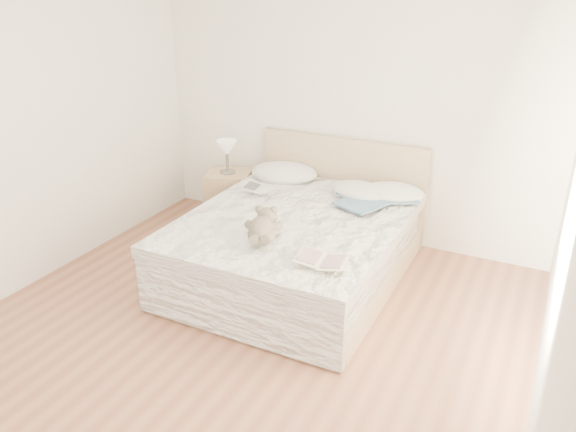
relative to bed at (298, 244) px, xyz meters
The scene contains 14 objects.
floor 1.23m from the bed, 90.00° to the right, with size 4.00×4.50×0.00m, color brown.
wall_back 1.49m from the bed, 90.00° to the left, with size 4.00×0.02×2.70m, color white.
wall_right 2.55m from the bed, 30.79° to the right, with size 0.02×4.50×2.70m, color white.
window 2.46m from the bed, 24.16° to the right, with size 0.02×1.30×1.10m, color white.
bed is the anchor object (origin of this frame).
nightstand 1.36m from the bed, 148.18° to the left, with size 0.45×0.40×0.56m, color tan.
table_lamp 1.44m from the bed, 148.55° to the left, with size 0.27×0.27×0.34m.
pillow_left 0.98m from the bed, 124.64° to the left, with size 0.66×0.46×0.20m, color silver.
pillow_middle 0.77m from the bed, 62.54° to the left, with size 0.52×0.37×0.16m, color silver.
pillow_right 0.99m from the bed, 49.50° to the left, with size 0.57×0.40×0.17m, color white.
blouse 0.70m from the bed, 43.75° to the left, with size 0.55×0.59×0.02m, color #35556F, non-canonical shape.
photo_book 0.69m from the bed, 153.03° to the left, with size 0.30×0.21×0.02m, color silver.
childrens_book 0.98m from the bed, 54.61° to the right, with size 0.37×0.25×0.02m, color #FFF4C9.
teddy_bear 0.72m from the bed, 90.62° to the right, with size 0.25×0.36×0.19m, color brown, non-canonical shape.
Camera 1 is at (1.87, -2.75, 2.48)m, focal length 35.00 mm.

